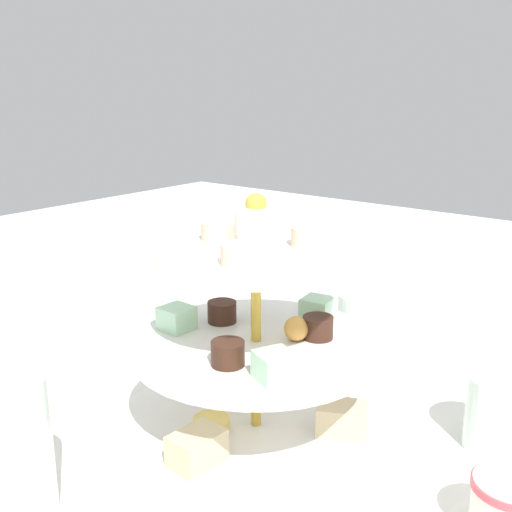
% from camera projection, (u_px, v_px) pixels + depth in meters
% --- Properties ---
extents(ground_plane, '(2.40, 2.40, 0.00)m').
position_uv_depth(ground_plane, '(256.00, 433.00, 0.63)').
color(ground_plane, silver).
extents(tiered_serving_stand, '(0.29, 0.29, 0.24)m').
position_uv_depth(tiered_serving_stand, '(256.00, 363.00, 0.61)').
color(tiered_serving_stand, white).
rests_on(tiered_serving_stand, ground_plane).
extents(water_glass_tall_right, '(0.07, 0.07, 0.12)m').
position_uv_depth(water_glass_tall_right, '(8.00, 452.00, 0.49)').
color(water_glass_tall_right, silver).
rests_on(water_glass_tall_right, ground_plane).
extents(water_glass_short_left, '(0.06, 0.06, 0.07)m').
position_uv_depth(water_glass_short_left, '(499.00, 413.00, 0.60)').
color(water_glass_short_left, silver).
rests_on(water_glass_short_left, ground_plane).
extents(teacup_with_saucer, '(0.09, 0.09, 0.05)m').
position_uv_depth(teacup_with_saucer, '(510.00, 508.00, 0.48)').
color(teacup_with_saucer, white).
rests_on(teacup_with_saucer, ground_plane).
extents(butter_knife_left, '(0.17, 0.02, 0.00)m').
position_uv_depth(butter_knife_left, '(108.00, 349.00, 0.83)').
color(butter_knife_left, silver).
rests_on(butter_knife_left, ground_plane).
extents(water_glass_mid_back, '(0.06, 0.06, 0.09)m').
position_uv_depth(water_glass_mid_back, '(362.00, 330.00, 0.78)').
color(water_glass_mid_back, silver).
rests_on(water_glass_mid_back, ground_plane).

